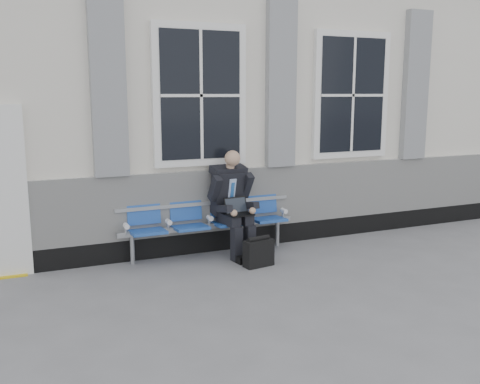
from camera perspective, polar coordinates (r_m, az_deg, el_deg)
name	(u,v)px	position (r m, az deg, el deg)	size (l,w,h in m)	color
ground	(385,262)	(7.65, 15.26, -7.25)	(70.00, 70.00, 0.00)	slate
station_building	(272,97)	(10.22, 3.44, 10.13)	(14.40, 4.40, 4.49)	silver
bench	(208,217)	(7.62, -3.42, -2.65)	(2.60, 0.47, 0.91)	#9EA0A3
businessman	(232,200)	(7.55, -0.84, -0.81)	(0.65, 0.87, 1.50)	black
briefcase	(259,252)	(7.17, 2.00, -6.46)	(0.43, 0.23, 0.41)	black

